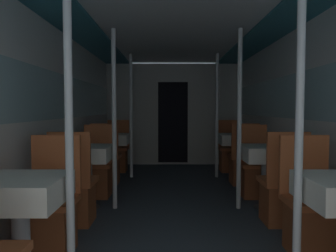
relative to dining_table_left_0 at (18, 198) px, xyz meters
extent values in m
cube|color=silver|center=(-0.37, 1.93, 0.46)|extent=(0.05, 8.42, 2.17)
cube|color=#9EC6D1|center=(-0.35, 1.93, 0.74)|extent=(0.03, 7.74, 0.55)
cube|color=silver|center=(2.54, 1.93, 0.46)|extent=(0.05, 8.42, 2.17)
cube|color=#9EC6D1|center=(2.53, 1.93, 0.74)|extent=(0.03, 7.74, 0.55)
cube|color=silver|center=(1.09, 1.93, 1.59)|extent=(2.91, 8.42, 0.04)
cube|color=#2D707F|center=(-0.10, 1.93, 1.56)|extent=(0.52, 8.08, 0.03)
cube|color=#2D707F|center=(2.28, 1.93, 1.56)|extent=(0.52, 8.08, 0.03)
cube|color=#A8A8A3|center=(1.09, 4.95, 0.46)|extent=(2.85, 0.08, 2.17)
cube|color=black|center=(1.09, 4.91, 0.28)|extent=(0.64, 0.01, 1.74)
cylinder|color=#B7B7BC|center=(0.00, 0.00, -0.25)|extent=(0.12, 0.12, 0.73)
cube|color=#B2B2B7|center=(0.00, 0.00, 0.12)|extent=(0.53, 0.53, 0.02)
cube|color=white|center=(0.00, 0.00, 0.05)|extent=(0.57, 0.57, 0.18)
cube|color=brown|center=(0.00, 0.52, -0.42)|extent=(0.36, 0.36, 0.42)
cube|color=#C66033|center=(0.00, 0.52, -0.18)|extent=(0.43, 0.43, 0.05)
cube|color=#C66033|center=(0.00, 0.72, 0.10)|extent=(0.43, 0.04, 0.52)
cylinder|color=silver|center=(0.33, 0.00, 0.46)|extent=(0.06, 0.06, 2.17)
cylinder|color=#4C4C51|center=(0.00, 1.80, -0.62)|extent=(0.29, 0.29, 0.01)
cylinder|color=#B7B7BC|center=(0.00, 1.80, -0.25)|extent=(0.12, 0.12, 0.73)
cube|color=#B2B2B7|center=(0.00, 1.80, 0.12)|extent=(0.53, 0.53, 0.02)
cube|color=white|center=(0.00, 1.80, 0.05)|extent=(0.57, 0.57, 0.18)
cube|color=brown|center=(0.00, 1.28, -0.42)|extent=(0.36, 0.36, 0.42)
cube|color=#C66033|center=(0.00, 1.28, -0.18)|extent=(0.43, 0.43, 0.05)
cube|color=#C66033|center=(0.00, 1.08, 0.10)|extent=(0.43, 0.04, 0.52)
cube|color=brown|center=(0.00, 2.32, -0.42)|extent=(0.36, 0.36, 0.42)
cube|color=#C66033|center=(0.00, 2.32, -0.18)|extent=(0.43, 0.43, 0.05)
cube|color=#C66033|center=(0.00, 2.52, 0.10)|extent=(0.43, 0.04, 0.52)
cylinder|color=silver|center=(0.33, 1.80, 0.46)|extent=(0.06, 0.06, 2.17)
cylinder|color=#4C4C51|center=(0.00, 3.60, -0.62)|extent=(0.29, 0.29, 0.01)
cylinder|color=#B7B7BC|center=(0.00, 3.60, -0.25)|extent=(0.12, 0.12, 0.73)
cube|color=#B2B2B7|center=(0.00, 3.60, 0.12)|extent=(0.53, 0.53, 0.02)
cube|color=white|center=(0.00, 3.60, 0.05)|extent=(0.57, 0.57, 0.18)
cube|color=brown|center=(0.00, 3.08, -0.42)|extent=(0.36, 0.36, 0.42)
cube|color=#C66033|center=(0.00, 3.08, -0.18)|extent=(0.43, 0.43, 0.05)
cube|color=#C66033|center=(0.00, 2.88, 0.10)|extent=(0.43, 0.04, 0.52)
cube|color=brown|center=(0.00, 4.13, -0.42)|extent=(0.36, 0.36, 0.42)
cube|color=#C66033|center=(0.00, 4.13, -0.18)|extent=(0.43, 0.43, 0.05)
cube|color=#C66033|center=(0.00, 4.32, 0.10)|extent=(0.43, 0.04, 0.52)
cylinder|color=silver|center=(0.33, 3.60, 0.46)|extent=(0.06, 0.06, 2.17)
cube|color=brown|center=(2.18, 0.52, -0.42)|extent=(0.36, 0.36, 0.42)
cube|color=#C66033|center=(2.18, 0.52, -0.18)|extent=(0.43, 0.43, 0.05)
cube|color=#C66033|center=(2.18, 0.72, 0.10)|extent=(0.43, 0.04, 0.52)
cylinder|color=silver|center=(1.84, 0.00, 0.46)|extent=(0.06, 0.06, 2.17)
cylinder|color=#4C4C51|center=(2.18, 1.80, -0.62)|extent=(0.29, 0.29, 0.01)
cylinder|color=#B7B7BC|center=(2.18, 1.80, -0.25)|extent=(0.12, 0.12, 0.73)
cube|color=#B2B2B7|center=(2.18, 1.80, 0.12)|extent=(0.53, 0.53, 0.02)
cube|color=white|center=(2.18, 1.80, 0.05)|extent=(0.57, 0.57, 0.18)
cube|color=brown|center=(2.18, 1.28, -0.42)|extent=(0.36, 0.36, 0.42)
cube|color=#C66033|center=(2.18, 1.28, -0.18)|extent=(0.43, 0.43, 0.05)
cube|color=#C66033|center=(2.18, 1.08, 0.10)|extent=(0.43, 0.04, 0.52)
cube|color=brown|center=(2.18, 2.32, -0.42)|extent=(0.36, 0.36, 0.42)
cube|color=#C66033|center=(2.18, 2.32, -0.18)|extent=(0.43, 0.43, 0.05)
cube|color=#C66033|center=(2.18, 2.52, 0.10)|extent=(0.43, 0.04, 0.52)
cylinder|color=silver|center=(1.84, 1.80, 0.46)|extent=(0.06, 0.06, 2.17)
cylinder|color=#4C4C51|center=(2.18, 3.60, -0.62)|extent=(0.29, 0.29, 0.01)
cylinder|color=#B7B7BC|center=(2.18, 3.60, -0.25)|extent=(0.12, 0.12, 0.73)
cube|color=#B2B2B7|center=(2.18, 3.60, 0.12)|extent=(0.53, 0.53, 0.02)
cube|color=white|center=(2.18, 3.60, 0.05)|extent=(0.57, 0.57, 0.18)
cube|color=brown|center=(2.18, 3.08, -0.42)|extent=(0.36, 0.36, 0.42)
cube|color=#C66033|center=(2.18, 3.08, -0.18)|extent=(0.43, 0.43, 0.05)
cube|color=#C66033|center=(2.18, 2.88, 0.10)|extent=(0.43, 0.04, 0.52)
cube|color=brown|center=(2.18, 4.13, -0.42)|extent=(0.36, 0.36, 0.42)
cube|color=#C66033|center=(2.18, 4.13, -0.18)|extent=(0.43, 0.43, 0.05)
cube|color=#C66033|center=(2.18, 4.32, 0.10)|extent=(0.43, 0.04, 0.52)
cylinder|color=silver|center=(1.84, 3.60, 0.46)|extent=(0.06, 0.06, 2.17)
camera|label=1|loc=(0.98, -2.14, 0.59)|focal=35.00mm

